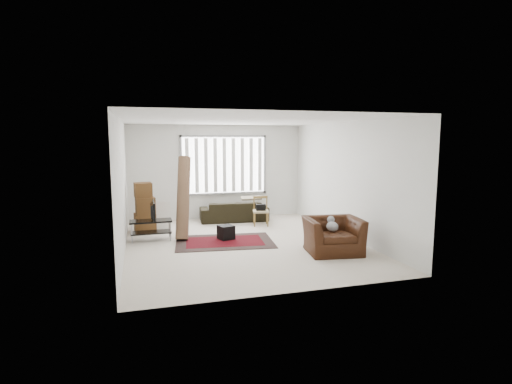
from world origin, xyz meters
TOP-DOWN VIEW (x-y plane):
  - room at (0.03, 0.51)m, footprint 6.00×6.02m
  - persian_rug at (-0.38, 0.21)m, footprint 2.30×1.68m
  - tv_stand at (-1.95, 0.84)m, footprint 0.93×0.42m
  - tv at (-1.95, 0.84)m, footprint 0.10×0.75m
  - subwoofer at (-0.30, 0.41)m, footprint 0.40×0.40m
  - moving_boxes at (-2.07, 1.81)m, footprint 0.55×0.51m
  - white_flatpack at (-1.71, 1.91)m, footprint 0.56×0.24m
  - rolled_rug at (-1.21, 0.84)m, footprint 0.52×0.94m
  - sofa at (0.37, 2.45)m, footprint 1.96×0.98m
  - side_chair at (0.92, 1.68)m, footprint 0.49×0.49m
  - armchair at (1.57, -1.22)m, footprint 1.22×1.10m

SIDE VIEW (x-z plane):
  - persian_rug at x=-0.38m, z-range 0.00..0.02m
  - subwoofer at x=-0.30m, z-range 0.02..0.33m
  - tv_stand at x=-1.95m, z-range 0.10..0.57m
  - white_flatpack at x=-1.71m, z-range 0.00..0.71m
  - sofa at x=0.37m, z-range 0.00..0.73m
  - armchair at x=1.57m, z-range 0.00..0.82m
  - side_chair at x=0.92m, z-range 0.04..0.81m
  - moving_boxes at x=-2.07m, z-range -0.04..1.18m
  - tv at x=-1.95m, z-range 0.47..0.90m
  - rolled_rug at x=-1.21m, z-range 0.00..1.91m
  - room at x=0.03m, z-range 0.40..3.11m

